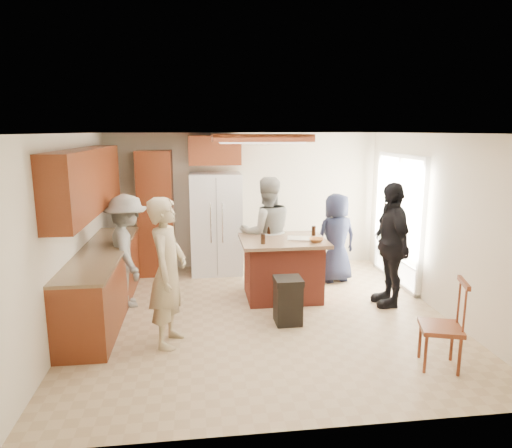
{
  "coord_description": "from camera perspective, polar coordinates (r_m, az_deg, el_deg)",
  "views": [
    {
      "loc": [
        -0.85,
        -5.92,
        2.53
      ],
      "look_at": [
        0.0,
        0.77,
        1.15
      ],
      "focal_mm": 32.0,
      "sensor_mm": 36.0,
      "label": 1
    }
  ],
  "objects": [
    {
      "name": "back_wall_units",
      "position": [
        8.21,
        -10.59,
        3.32
      ],
      "size": [
        1.8,
        0.6,
        2.45
      ],
      "color": "maroon",
      "rests_on": "ground"
    },
    {
      "name": "person_behind_right",
      "position": [
        7.81,
        9.98,
        -1.73
      ],
      "size": [
        0.83,
        0.63,
        1.52
      ],
      "primitive_type": "imported",
      "rotation": [
        0.0,
        0.0,
        3.37
      ],
      "color": "black",
      "rests_on": "ground"
    },
    {
      "name": "room_shell",
      "position": [
        9.34,
        26.9,
        0.04
      ],
      "size": [
        8.0,
        5.2,
        5.0
      ],
      "color": "tan",
      "rests_on": "ground"
    },
    {
      "name": "refrigerator",
      "position": [
        8.2,
        -5.03,
        0.06
      ],
      "size": [
        0.9,
        0.76,
        1.8
      ],
      "color": "white",
      "rests_on": "ground"
    },
    {
      "name": "person_behind_left",
      "position": [
        7.38,
        1.35,
        -1.12
      ],
      "size": [
        0.93,
        0.62,
        1.82
      ],
      "primitive_type": "imported",
      "rotation": [
        0.0,
        0.0,
        3.23
      ],
      "color": "gray",
      "rests_on": "ground"
    },
    {
      "name": "left_cabinetry",
      "position": [
        6.66,
        -19.16,
        -2.77
      ],
      "size": [
        0.64,
        3.0,
        2.3
      ],
      "color": "maroon",
      "rests_on": "ground"
    },
    {
      "name": "kitchen_island",
      "position": [
        7.02,
        3.36,
        -5.49
      ],
      "size": [
        1.28,
        1.03,
        0.93
      ],
      "color": "maroon",
      "rests_on": "ground"
    },
    {
      "name": "spindle_chair",
      "position": [
        5.42,
        22.32,
        -11.9
      ],
      "size": [
        0.53,
        0.53,
        0.99
      ],
      "color": "maroon",
      "rests_on": "ground"
    },
    {
      "name": "island_items",
      "position": [
        6.86,
        5.53,
        -1.67
      ],
      "size": [
        0.96,
        0.72,
        0.15
      ],
      "color": "silver",
      "rests_on": "kitchen_island"
    },
    {
      "name": "person_front_left",
      "position": [
        5.5,
        -10.97,
        -5.94
      ],
      "size": [
        0.61,
        0.74,
        1.79
      ],
      "primitive_type": "imported",
      "rotation": [
        0.0,
        0.0,
        1.34
      ],
      "color": "tan",
      "rests_on": "ground"
    },
    {
      "name": "person_side_right",
      "position": [
        6.91,
        16.49,
        -2.46
      ],
      "size": [
        0.58,
        1.09,
        1.82
      ],
      "primitive_type": "imported",
      "rotation": [
        0.0,
        0.0,
        -1.6
      ],
      "color": "black",
      "rests_on": "ground"
    },
    {
      "name": "person_counter",
      "position": [
        6.88,
        -15.75,
        -3.25
      ],
      "size": [
        0.76,
        1.16,
        1.65
      ],
      "primitive_type": "imported",
      "rotation": [
        0.0,
        0.0,
        1.84
      ],
      "color": "gray",
      "rests_on": "ground"
    },
    {
      "name": "trash_bin",
      "position": [
        6.16,
        4.02,
        -9.5
      ],
      "size": [
        0.36,
        0.36,
        0.63
      ],
      "color": "black",
      "rests_on": "ground"
    }
  ]
}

